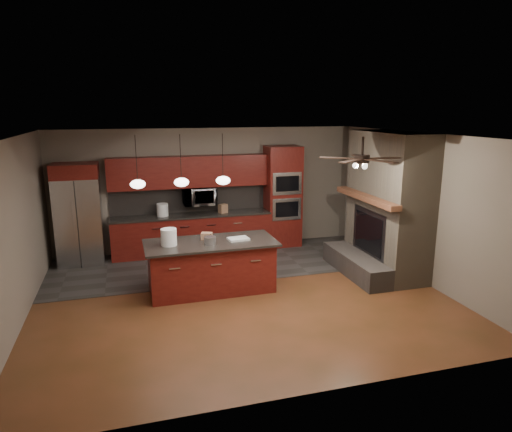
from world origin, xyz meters
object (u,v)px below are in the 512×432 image
object	(u,v)px
microwave	(199,196)
refrigerator	(79,214)
white_bucket	(169,237)
counter_box	(223,209)
paint_can	(210,241)
paint_tray	(238,239)
kitchen_island	(211,266)
oven_tower	(283,197)
cardboard_box	(207,236)
counter_bucket	(162,210)

from	to	relation	value
microwave	refrigerator	size ratio (longest dim) A/B	0.34
white_bucket	counter_box	xyz separation A→B (m)	(1.44, 2.28, -0.07)
paint_can	paint_tray	bearing A→B (deg)	14.12
refrigerator	paint_can	bearing A→B (deg)	-45.58
refrigerator	kitchen_island	world-z (taller)	refrigerator
refrigerator	counter_box	world-z (taller)	refrigerator
counter_box	paint_tray	bearing A→B (deg)	-119.23
paint_tray	oven_tower	bearing A→B (deg)	47.71
microwave	cardboard_box	xyz separation A→B (m)	(-0.23, -2.20, -0.32)
oven_tower	white_bucket	size ratio (longest dim) A/B	8.11
kitchen_island	white_bucket	xyz separation A→B (m)	(-0.73, -0.01, 0.60)
paint_can	paint_tray	xyz separation A→B (m)	(0.54, 0.14, -0.05)
refrigerator	counter_box	size ratio (longest dim) A/B	10.66
oven_tower	counter_box	distance (m)	1.47
paint_can	cardboard_box	xyz separation A→B (m)	(0.00, 0.32, -0.01)
white_bucket	paint_can	world-z (taller)	white_bucket
oven_tower	counter_box	size ratio (longest dim) A/B	11.86
kitchen_island	oven_tower	bearing A→B (deg)	46.26
oven_tower	kitchen_island	xyz separation A→B (m)	(-2.16, -2.31, -0.73)
counter_bucket	paint_tray	bearing A→B (deg)	-63.73
oven_tower	refrigerator	distance (m)	4.55
paint_tray	counter_box	xyz separation A→B (m)	(0.20, 2.29, 0.06)
counter_box	white_bucket	bearing A→B (deg)	-146.39
cardboard_box	refrigerator	bearing A→B (deg)	158.49
counter_box	kitchen_island	bearing A→B (deg)	-131.48
paint_can	counter_bucket	distance (m)	2.55
cardboard_box	counter_bucket	distance (m)	2.24
oven_tower	paint_tray	xyz separation A→B (m)	(-1.66, -2.33, -0.25)
paint_can	counter_bucket	world-z (taller)	counter_bucket
microwave	counter_box	xyz separation A→B (m)	(0.52, -0.10, -0.30)
microwave	paint_can	bearing A→B (deg)	-95.12
oven_tower	kitchen_island	size ratio (longest dim) A/B	1.02
white_bucket	paint_tray	distance (m)	1.24
kitchen_island	cardboard_box	bearing A→B (deg)	102.24
oven_tower	microwave	size ratio (longest dim) A/B	3.25
oven_tower	microwave	xyz separation A→B (m)	(-1.98, 0.06, 0.11)
oven_tower	microwave	world-z (taller)	oven_tower
cardboard_box	white_bucket	bearing A→B (deg)	-145.57
counter_bucket	white_bucket	bearing A→B (deg)	-92.04
refrigerator	cardboard_box	xyz separation A→B (m)	(2.34, -2.07, -0.09)
cardboard_box	kitchen_island	bearing A→B (deg)	-57.11
oven_tower	paint_can	bearing A→B (deg)	-131.76
kitchen_island	cardboard_box	xyz separation A→B (m)	(-0.04, 0.17, 0.52)
microwave	kitchen_island	size ratio (longest dim) A/B	0.31
white_bucket	paint_can	xyz separation A→B (m)	(0.69, -0.14, -0.08)
refrigerator	counter_bucket	size ratio (longest dim) A/B	7.54
oven_tower	counter_bucket	bearing A→B (deg)	179.85
kitchen_island	cardboard_box	size ratio (longest dim) A/B	11.96
white_bucket	counter_box	bearing A→B (deg)	57.81
paint_can	paint_tray	size ratio (longest dim) A/B	0.56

